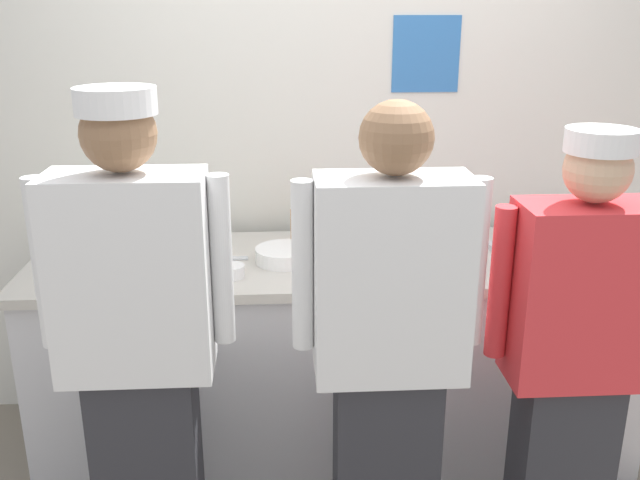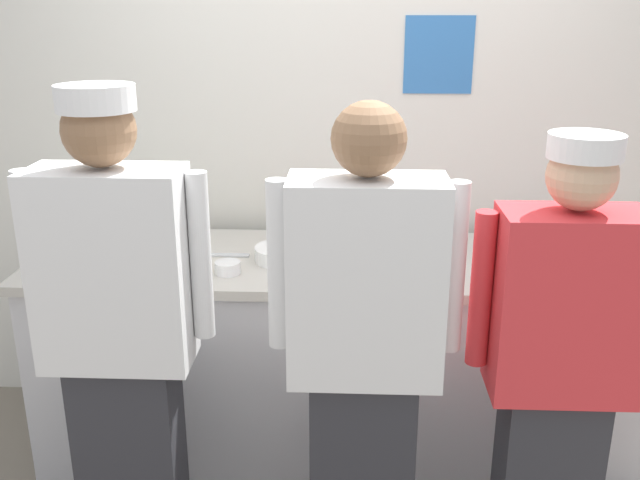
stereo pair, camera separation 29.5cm
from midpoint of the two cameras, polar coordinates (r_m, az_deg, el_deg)
The scene contains 16 objects.
wall_back at distance 3.34m, azimuth -1.77°, elevation 10.45°, with size 4.08×0.11×2.98m.
prep_counter at distance 3.17m, azimuth -1.29°, elevation -9.46°, with size 2.60×0.76×0.94m.
chef_near_left at distance 2.39m, azimuth -18.10°, elevation -7.96°, with size 0.62×0.24×1.74m.
chef_center at distance 2.29m, azimuth 1.93°, elevation -8.99°, with size 0.62×0.24×1.71m.
chef_far_right at distance 2.46m, azimuth 16.75°, elevation -8.89°, with size 0.59×0.24×1.61m.
plate_stack_front at distance 2.94m, azimuth -5.78°, elevation -1.26°, with size 0.25×0.25×0.06m.
mixing_bowl_steel at distance 3.00m, azimuth -0.20°, elevation 0.02°, with size 0.32×0.32×0.13m, color #B7BABF.
sheet_tray at distance 3.11m, azimuth 15.73°, elevation -1.11°, with size 0.46×0.33×0.02m, color #B7BABF.
squeeze_bottle_primary at distance 2.88m, azimuth -14.57°, elevation -1.05°, with size 0.06×0.06×0.18m.
squeeze_bottle_secondary at distance 3.27m, azimuth -18.44°, elevation 1.28°, with size 0.06×0.06×0.21m.
squeeze_bottle_spare at distance 3.09m, azimuth -4.59°, elevation 1.16°, with size 0.06×0.06×0.21m.
ramekin_green_sauce at distance 3.00m, azimuth -15.11°, elevation -1.52°, with size 0.08×0.08×0.04m.
ramekin_yellow_sauce at distance 2.95m, azimuth 6.58°, elevation -1.30°, with size 0.09×0.09×0.05m.
ramekin_red_sauce at distance 2.81m, azimuth -10.20°, elevation -2.52°, with size 0.10×0.10×0.05m.
deli_cup at distance 3.05m, azimuth -17.55°, elevation -1.10°, with size 0.09×0.09×0.08m, color white.
chefs_knife at distance 3.02m, azimuth -11.74°, elevation -1.52°, with size 0.28×0.03×0.02m.
Camera 1 is at (-0.25, -2.39, 1.97)m, focal length 39.34 mm.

